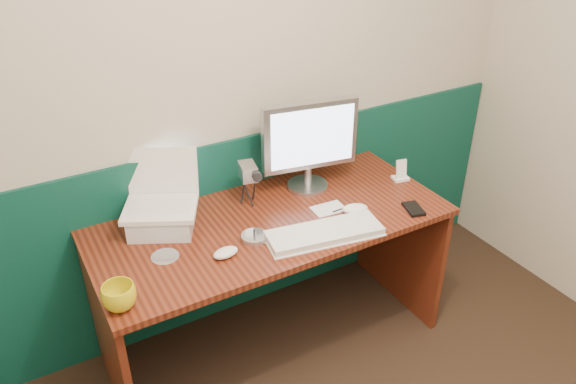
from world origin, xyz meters
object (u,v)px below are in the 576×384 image
desk (273,285)px  keyboard (324,234)px  laptop (157,185)px  mug (119,297)px  monitor (308,144)px  camcorder (248,183)px

desk → keyboard: keyboard is taller
desk → laptop: size_ratio=5.22×
desk → mug: mug is taller
monitor → camcorder: 0.34m
monitor → keyboard: (-0.16, -0.40, -0.22)m
mug → keyboard: bearing=0.9°
mug → camcorder: bearing=30.4°
monitor → keyboard: monitor is taller
keyboard → camcorder: bearing=120.8°
desk → mug: size_ratio=12.88×
desk → monitor: size_ratio=3.46×
keyboard → camcorder: camcorder is taller
keyboard → camcorder: 0.45m
keyboard → mug: (-0.87, -0.01, 0.03)m
monitor → camcorder: size_ratio=2.13×
monitor → mug: 1.13m
laptop → mug: bearing=-98.6°
laptop → camcorder: bearing=28.3°
desk → mug: bearing=-162.0°
laptop → keyboard: laptop is taller
desk → camcorder: 0.52m
mug → monitor: bearing=21.8°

